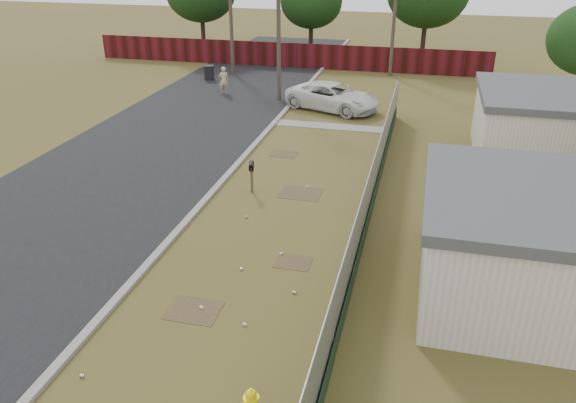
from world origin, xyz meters
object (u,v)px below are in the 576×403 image
(pickup_truck, at_px, (333,97))
(pedestrian, at_px, (224,80))
(trash_bin, at_px, (209,72))
(mailbox, at_px, (251,169))

(pickup_truck, xyz_separation_m, pedestrian, (-7.22, 1.89, 0.10))
(trash_bin, bearing_deg, pickup_truck, -28.57)
(pickup_truck, height_order, pedestrian, pedestrian)
(mailbox, xyz_separation_m, trash_bin, (-8.40, 17.12, -0.47))
(mailbox, height_order, pedestrian, pedestrian)
(pickup_truck, relative_size, pedestrian, 3.19)
(mailbox, relative_size, pickup_truck, 0.23)
(trash_bin, bearing_deg, pedestrian, -55.31)
(pickup_truck, distance_m, pedestrian, 7.46)
(mailbox, bearing_deg, trash_bin, 116.14)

